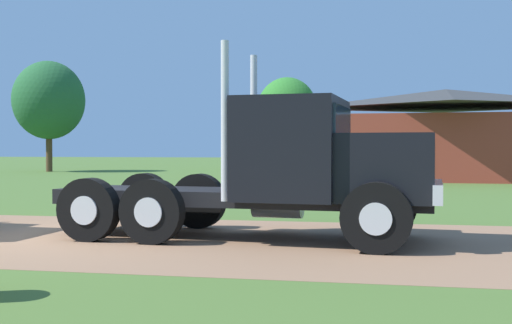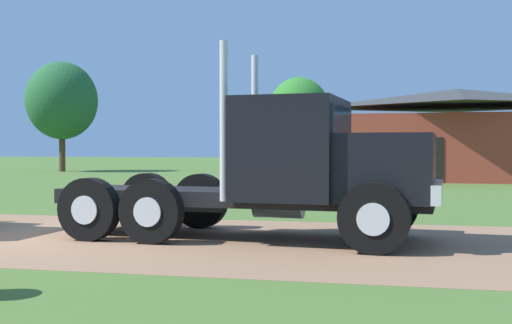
% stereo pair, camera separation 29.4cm
% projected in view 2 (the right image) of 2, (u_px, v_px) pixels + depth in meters
% --- Properties ---
extents(ground_plane, '(200.00, 200.00, 0.00)m').
position_uv_depth(ground_plane, '(58.00, 235.00, 12.46)').
color(ground_plane, '#4D6C2D').
extents(dirt_track, '(120.00, 6.55, 0.01)m').
position_uv_depth(dirt_track, '(58.00, 235.00, 12.46)').
color(dirt_track, '#966D4F').
rests_on(dirt_track, ground_plane).
extents(truck_foreground_white, '(7.30, 3.13, 3.56)m').
position_uv_depth(truck_foreground_white, '(293.00, 171.00, 11.82)').
color(truck_foreground_white, black).
rests_on(truck_foreground_white, ground_plane).
extents(shed_building, '(12.55, 8.20, 4.83)m').
position_uv_depth(shed_building, '(457.00, 136.00, 34.21)').
color(shed_building, '#963929').
rests_on(shed_building, ground_plane).
extents(tree_left, '(5.06, 5.06, 7.88)m').
position_uv_depth(tree_left, '(62.00, 101.00, 46.20)').
color(tree_left, '#513823').
rests_on(tree_left, ground_plane).
extents(tree_mid, '(4.70, 4.70, 7.17)m').
position_uv_depth(tree_mid, '(299.00, 111.00, 49.91)').
color(tree_mid, '#513823').
rests_on(tree_mid, ground_plane).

